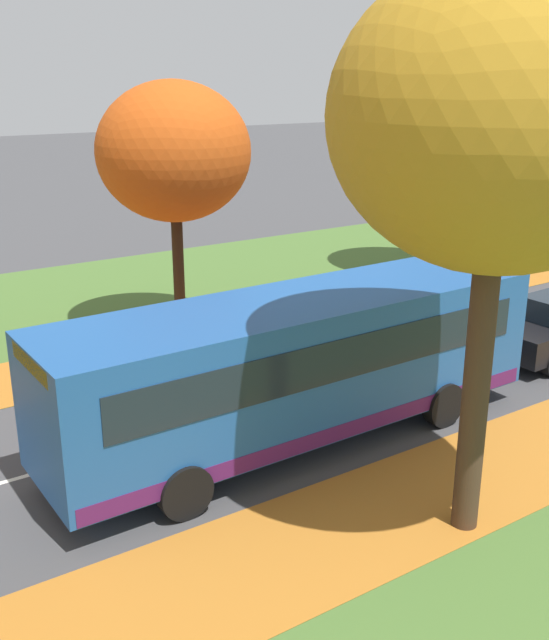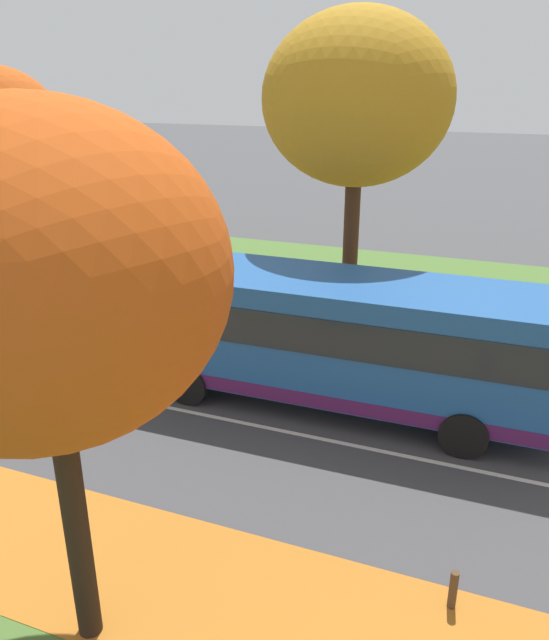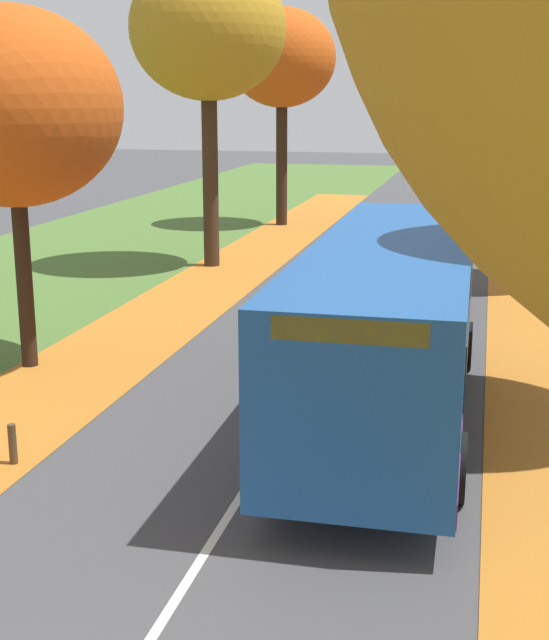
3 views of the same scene
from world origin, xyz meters
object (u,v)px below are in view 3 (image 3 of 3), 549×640
(bollard_fourth, at_px, (13,444))
(car_red_third_in_line, at_px, (449,208))
(tree_left_near, at_px, (12,108))
(tree_left_far, at_px, (282,59))
(car_white_following, at_px, (436,235))
(tree_left_mid, at_px, (208,30))
(car_silver_fourth_in_line, at_px, (461,191))
(car_black_lead, at_px, (423,273))
(bus, at_px, (392,317))

(bollard_fourth, distance_m, car_red_third_in_line, 26.44)
(tree_left_near, distance_m, car_red_third_in_line, 23.00)
(tree_left_far, relative_size, car_white_following, 2.07)
(tree_left_near, relative_size, tree_left_mid, 0.74)
(bollard_fourth, relative_size, car_silver_fourth_in_line, 0.15)
(tree_left_mid, bearing_deg, car_black_lead, -29.19)
(tree_left_near, xyz_separation_m, car_silver_fourth_in_line, (7.54, 28.02, -4.24))
(tree_left_near, bearing_deg, bus, -8.32)
(tree_left_near, height_order, tree_left_mid, tree_left_mid)
(tree_left_near, height_order, car_black_lead, tree_left_near)
(tree_left_near, height_order, bus, tree_left_near)
(tree_left_far, relative_size, car_black_lead, 2.05)
(bus, xyz_separation_m, car_red_third_in_line, (-0.06, 22.48, -0.89))
(car_silver_fourth_in_line, bearing_deg, car_red_third_in_line, -92.20)
(tree_left_far, xyz_separation_m, bus, (6.90, -21.72, -4.98))
(tree_left_mid, xyz_separation_m, car_white_following, (6.86, 2.88, -6.35))
(car_white_following, bearing_deg, car_red_third_in_line, 89.36)
(car_black_lead, xyz_separation_m, car_silver_fourth_in_line, (0.28, 20.70, 0.00))
(tree_left_near, xyz_separation_m, car_white_following, (7.20, 14.07, -4.24))
(tree_left_near, relative_size, car_red_third_in_line, 1.64)
(tree_left_near, xyz_separation_m, bollard_fourth, (2.18, -4.54, -4.74))
(bollard_fourth, bearing_deg, tree_left_near, 115.68)
(tree_left_mid, height_order, tree_left_far, tree_left_mid)
(tree_left_near, distance_m, car_white_following, 16.36)
(car_white_following, bearing_deg, car_black_lead, -89.51)
(car_red_third_in_line, relative_size, car_silver_fourth_in_line, 1.00)
(tree_left_far, height_order, car_black_lead, tree_left_far)
(car_black_lead, relative_size, car_red_third_in_line, 1.00)
(tree_left_near, xyz_separation_m, tree_left_far, (0.44, 20.65, 1.62))
(bus, bearing_deg, car_white_following, 90.53)
(tree_left_near, distance_m, tree_left_far, 20.72)
(car_black_lead, height_order, car_silver_fourth_in_line, same)
(tree_left_far, xyz_separation_m, car_white_following, (6.76, -6.58, -5.87))
(tree_left_mid, bearing_deg, tree_left_far, 89.39)
(tree_left_near, distance_m, bollard_fourth, 6.92)
(car_black_lead, bearing_deg, tree_left_near, -134.73)
(tree_left_far, height_order, car_silver_fourth_in_line, tree_left_far)
(bollard_fourth, height_order, car_white_following, car_white_following)
(tree_left_mid, bearing_deg, tree_left_near, -91.73)
(tree_left_far, distance_m, bus, 23.33)
(tree_left_near, bearing_deg, tree_left_mid, 88.27)
(tree_left_near, distance_m, car_black_lead, 11.15)
(bollard_fourth, relative_size, car_white_following, 0.15)
(tree_left_mid, bearing_deg, car_red_third_in_line, 55.80)
(bollard_fourth, bearing_deg, car_white_following, 74.91)
(tree_left_near, relative_size, bollard_fourth, 11.14)
(tree_left_near, relative_size, car_silver_fourth_in_line, 1.65)
(tree_left_mid, distance_m, car_silver_fourth_in_line, 19.38)
(tree_left_mid, xyz_separation_m, bollard_fourth, (1.84, -15.73, -6.85))
(bus, relative_size, car_black_lead, 2.45)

